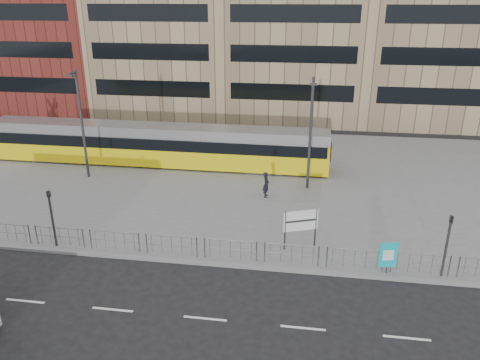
# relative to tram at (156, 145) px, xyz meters

# --- Properties ---
(ground) EXTENTS (120.00, 120.00, 0.00)m
(ground) POSITION_rel_tram_xyz_m (5.68, -13.55, -1.70)
(ground) COLOR black
(ground) RESTS_ON ground
(plaza) EXTENTS (64.00, 24.00, 0.15)m
(plaza) POSITION_rel_tram_xyz_m (5.68, -1.55, -1.62)
(plaza) COLOR slate
(plaza) RESTS_ON ground
(kerb) EXTENTS (64.00, 0.25, 0.17)m
(kerb) POSITION_rel_tram_xyz_m (5.68, -13.50, -1.62)
(kerb) COLOR gray
(kerb) RESTS_ON ground
(pedestrian_barrier) EXTENTS (32.07, 0.07, 1.10)m
(pedestrian_barrier) POSITION_rel_tram_xyz_m (7.68, -13.05, -0.72)
(pedestrian_barrier) COLOR gray
(pedestrian_barrier) RESTS_ON plaza
(road_markings) EXTENTS (62.00, 0.12, 0.01)m
(road_markings) POSITION_rel_tram_xyz_m (6.68, -17.55, -1.69)
(road_markings) COLOR white
(road_markings) RESTS_ON ground
(tram) EXTENTS (26.21, 2.66, 3.09)m
(tram) POSITION_rel_tram_xyz_m (0.00, 0.00, 0.00)
(tram) COLOR yellow
(tram) RESTS_ON plaza
(station_sign) EXTENTS (1.74, 0.72, 2.11)m
(station_sign) POSITION_rel_tram_xyz_m (11.34, -11.38, -0.09)
(station_sign) COLOR #2D2D30
(station_sign) RESTS_ON plaza
(ad_panel) EXTENTS (0.84, 0.24, 1.59)m
(ad_panel) POSITION_rel_tram_xyz_m (15.48, -13.15, -0.62)
(ad_panel) COLOR #2D2D30
(ad_panel) RESTS_ON plaza
(pedestrian) EXTENTS (0.43, 0.63, 1.70)m
(pedestrian) POSITION_rel_tram_xyz_m (8.98, -5.06, -0.70)
(pedestrian) COLOR black
(pedestrian) RESTS_ON plaza
(traffic_light_west) EXTENTS (0.23, 0.25, 3.10)m
(traffic_light_west) POSITION_rel_tram_xyz_m (-1.28, -13.05, 0.43)
(traffic_light_west) COLOR #2D2D30
(traffic_light_west) RESTS_ON plaza
(traffic_light_east) EXTENTS (0.18, 0.21, 3.10)m
(traffic_light_east) POSITION_rel_tram_xyz_m (17.99, -13.05, 0.43)
(traffic_light_east) COLOR #2D2D30
(traffic_light_east) RESTS_ON plaza
(lamp_post_west) EXTENTS (0.45, 1.04, 7.65)m
(lamp_post_west) POSITION_rel_tram_xyz_m (-4.06, -3.41, 2.65)
(lamp_post_west) COLOR #2D2D30
(lamp_post_west) RESTS_ON plaza
(lamp_post_east) EXTENTS (0.45, 1.04, 7.48)m
(lamp_post_east) POSITION_rel_tram_xyz_m (11.62, -3.22, 2.56)
(lamp_post_east) COLOR #2D2D30
(lamp_post_east) RESTS_ON plaza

